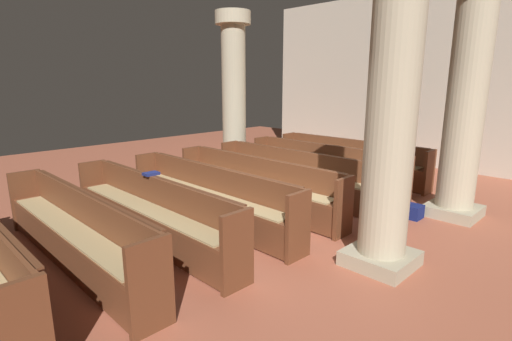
# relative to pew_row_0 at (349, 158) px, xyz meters

# --- Properties ---
(ground_plane) EXTENTS (19.20, 19.20, 0.00)m
(ground_plane) POSITION_rel_pew_row_0_xyz_m (0.72, -3.47, -0.48)
(ground_plane) COLOR #AD5B42
(back_wall) EXTENTS (10.00, 0.16, 4.50)m
(back_wall) POSITION_rel_pew_row_0_xyz_m (0.72, 2.61, 1.77)
(back_wall) COLOR beige
(back_wall) RESTS_ON ground
(pew_row_0) EXTENTS (3.69, 0.46, 0.89)m
(pew_row_0) POSITION_rel_pew_row_0_xyz_m (0.00, 0.00, 0.00)
(pew_row_0) COLOR brown
(pew_row_0) RESTS_ON ground
(pew_row_1) EXTENTS (3.69, 0.46, 0.89)m
(pew_row_1) POSITION_rel_pew_row_0_xyz_m (0.00, -1.03, 0.00)
(pew_row_1) COLOR brown
(pew_row_1) RESTS_ON ground
(pew_row_2) EXTENTS (3.69, 0.47, 0.89)m
(pew_row_2) POSITION_rel_pew_row_0_xyz_m (0.00, -2.05, 0.00)
(pew_row_2) COLOR brown
(pew_row_2) RESTS_ON ground
(pew_row_3) EXTENTS (3.69, 0.46, 0.89)m
(pew_row_3) POSITION_rel_pew_row_0_xyz_m (0.00, -3.08, 0.00)
(pew_row_3) COLOR brown
(pew_row_3) RESTS_ON ground
(pew_row_4) EXTENTS (3.69, 0.46, 0.89)m
(pew_row_4) POSITION_rel_pew_row_0_xyz_m (0.00, -4.10, 0.00)
(pew_row_4) COLOR brown
(pew_row_4) RESTS_ON ground
(pew_row_5) EXTENTS (3.69, 0.47, 0.89)m
(pew_row_5) POSITION_rel_pew_row_0_xyz_m (0.00, -5.13, 0.00)
(pew_row_5) COLOR brown
(pew_row_5) RESTS_ON ground
(pew_row_6) EXTENTS (3.69, 0.46, 0.89)m
(pew_row_6) POSITION_rel_pew_row_0_xyz_m (0.00, -6.15, 0.00)
(pew_row_6) COLOR brown
(pew_row_6) RESTS_ON ground
(pillar_aisle_side) EXTENTS (0.85, 0.85, 3.81)m
(pillar_aisle_side) POSITION_rel_pew_row_0_xyz_m (2.63, -1.00, 1.50)
(pillar_aisle_side) COLOR tan
(pillar_aisle_side) RESTS_ON ground
(pillar_far_side) EXTENTS (0.85, 0.85, 3.81)m
(pillar_far_side) POSITION_rel_pew_row_0_xyz_m (-2.58, -1.24, 1.50)
(pillar_far_side) COLOR tan
(pillar_far_side) RESTS_ON ground
(pillar_aisle_rear) EXTENTS (0.82, 0.82, 3.81)m
(pillar_aisle_rear) POSITION_rel_pew_row_0_xyz_m (2.63, -3.52, 1.50)
(pillar_aisle_rear) COLOR tan
(pillar_aisle_rear) RESTS_ON ground
(lectern) EXTENTS (0.48, 0.45, 1.08)m
(lectern) POSITION_rel_pew_row_0_xyz_m (0.43, 1.11, -0.03)
(lectern) COLOR #562B1A
(lectern) RESTS_ON ground
(hymn_book) EXTENTS (0.15, 0.21, 0.04)m
(hymn_book) POSITION_rel_pew_row_0_xyz_m (-0.25, -4.93, 0.42)
(hymn_book) COLOR navy
(hymn_book) RESTS_ON pew_row_5
(kneeler_box_red) EXTENTS (0.38, 0.26, 0.27)m
(kneeler_box_red) POSITION_rel_pew_row_0_xyz_m (2.01, -2.46, -0.35)
(kneeler_box_red) COLOR maroon
(kneeler_box_red) RESTS_ON ground
(kneeler_box_navy) EXTENTS (0.44, 0.28, 0.22)m
(kneeler_box_navy) POSITION_rel_pew_row_0_xyz_m (2.12, -1.59, -0.37)
(kneeler_box_navy) COLOR navy
(kneeler_box_navy) RESTS_ON ground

